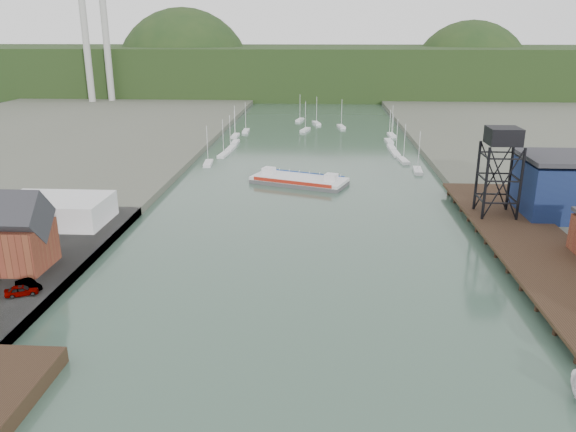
# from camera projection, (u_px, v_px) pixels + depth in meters

# --- Properties ---
(ground) EXTENTS (600.00, 600.00, 0.00)m
(ground) POSITION_uv_depth(u_px,v_px,m) (283.00, 425.00, 51.11)
(ground) COLOR #2C4438
(ground) RESTS_ON ground
(east_pier) EXTENTS (14.00, 70.00, 2.45)m
(east_pier) POSITION_uv_depth(u_px,v_px,m) (529.00, 240.00, 91.01)
(east_pier) COLOR black
(east_pier) RESTS_ON ground
(harbor_building) EXTENTS (12.20, 8.20, 8.90)m
(harbor_building) POSITION_uv_depth(u_px,v_px,m) (5.00, 238.00, 80.11)
(harbor_building) COLOR maroon
(harbor_building) RESTS_ON west_quay
(white_shed) EXTENTS (18.00, 12.00, 4.50)m
(white_shed) POSITION_uv_depth(u_px,v_px,m) (56.00, 210.00, 99.89)
(white_shed) COLOR silver
(white_shed) RESTS_ON west_quay
(lift_tower) EXTENTS (6.50, 6.50, 16.00)m
(lift_tower) POSITION_uv_depth(u_px,v_px,m) (503.00, 142.00, 99.16)
(lift_tower) COLOR black
(lift_tower) RESTS_ON east_pier
(marina_sailboats) EXTENTS (57.71, 92.65, 0.90)m
(marina_sailboats) POSITION_uv_depth(u_px,v_px,m) (313.00, 141.00, 182.28)
(marina_sailboats) COLOR silver
(marina_sailboats) RESTS_ON ground
(smokestacks) EXTENTS (11.20, 8.20, 60.00)m
(smokestacks) POSITION_uv_depth(u_px,v_px,m) (96.00, 41.00, 268.40)
(smokestacks) COLOR #AAAAA5
(smokestacks) RESTS_ON ground
(distant_hills) EXTENTS (500.00, 120.00, 80.00)m
(distant_hills) POSITION_uv_depth(u_px,v_px,m) (312.00, 74.00, 333.83)
(distant_hills) COLOR #1B3216
(distant_hills) RESTS_ON ground
(chain_ferry) EXTENTS (23.72, 15.94, 3.17)m
(chain_ferry) POSITION_uv_depth(u_px,v_px,m) (299.00, 180.00, 131.99)
(chain_ferry) COLOR #4B4B4E
(chain_ferry) RESTS_ON ground
(car_west_a) EXTENTS (4.37, 3.15, 1.38)m
(car_west_a) POSITION_uv_depth(u_px,v_px,m) (22.00, 290.00, 72.54)
(car_west_a) COLOR #999999
(car_west_a) RESTS_ON west_quay
(car_west_b) EXTENTS (4.17, 3.08, 1.31)m
(car_west_b) POSITION_uv_depth(u_px,v_px,m) (29.00, 285.00, 74.24)
(car_west_b) COLOR #999999
(car_west_b) RESTS_ON west_quay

